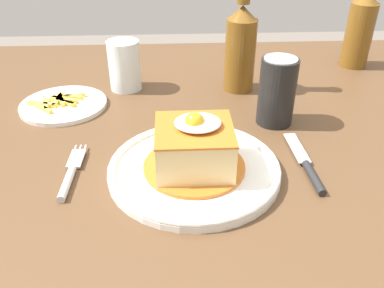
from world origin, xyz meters
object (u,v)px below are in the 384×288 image
knife (308,168)px  side_plate_fries (63,104)px  main_plate (193,168)px  drinking_glass (125,69)px  soda_can (278,92)px  beer_bottle_amber (241,44)px  fork (70,175)px  beer_bottle_amber_far (361,25)px

knife → side_plate_fries: bearing=150.2°
main_plate → side_plate_fries: 0.34m
drinking_glass → side_plate_fries: bearing=-144.2°
main_plate → soda_can: size_ratio=2.10×
soda_can → beer_bottle_amber: size_ratio=0.47×
knife → soda_can: 0.17m
beer_bottle_amber → side_plate_fries: bearing=-168.9°
knife → drinking_glass: size_ratio=1.58×
fork → knife: bearing=-0.4°
fork → knife: (0.36, -0.00, 0.00)m
side_plate_fries → beer_bottle_amber: bearing=11.1°
main_plate → beer_bottle_amber_far: 0.61m
drinking_glass → beer_bottle_amber_far: bearing=11.3°
soda_can → drinking_glass: bearing=149.0°
beer_bottle_amber → drinking_glass: (-0.24, 0.01, -0.05)m
beer_bottle_amber → knife: bearing=-78.9°
main_plate → beer_bottle_amber_far: bearing=45.9°
beer_bottle_amber_far → fork: bearing=-144.2°
soda_can → side_plate_fries: 0.42m
soda_can → beer_bottle_amber: 0.17m
beer_bottle_amber_far → main_plate: bearing=-134.1°
drinking_glass → main_plate: bearing=-68.4°
knife → beer_bottle_amber_far: bearing=61.0°
beer_bottle_amber_far → drinking_glass: bearing=-168.7°
main_plate → fork: (-0.18, -0.00, -0.00)m
main_plate → fork: size_ratio=1.85×
knife → beer_bottle_amber_far: beer_bottle_amber_far is taller
soda_can → beer_bottle_amber: beer_bottle_amber is taller
beer_bottle_amber → side_plate_fries: 0.38m
knife → beer_bottle_amber: bearing=101.1°
knife → drinking_glass: bearing=132.9°
fork → side_plate_fries: bearing=104.7°
beer_bottle_amber_far → drinking_glass: 0.56m
fork → beer_bottle_amber_far: beer_bottle_amber_far is taller
main_plate → beer_bottle_amber: (0.12, 0.31, 0.09)m
fork → beer_bottle_amber_far: (0.60, 0.44, 0.09)m
fork → beer_bottle_amber: (0.30, 0.31, 0.09)m
main_plate → beer_bottle_amber: bearing=69.5°
main_plate → side_plate_fries: bearing=136.1°
drinking_glass → soda_can: bearing=-31.0°
knife → soda_can: (-0.02, 0.16, 0.06)m
soda_can → beer_bottle_amber_far: bearing=47.3°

